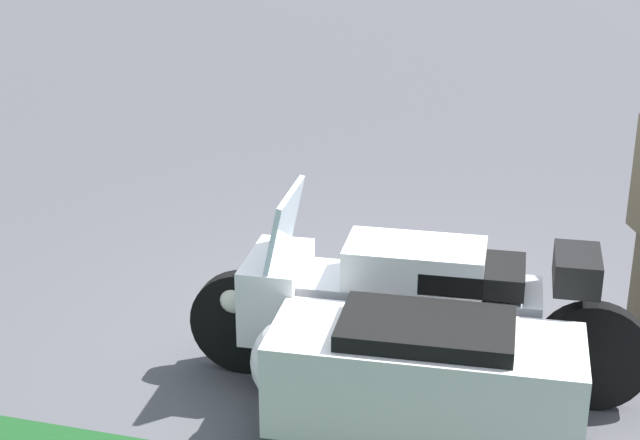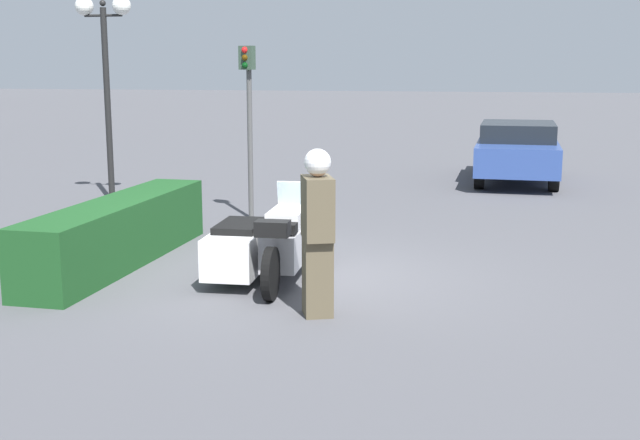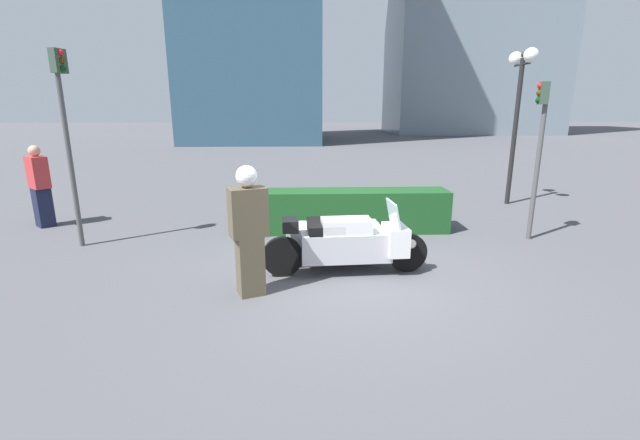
# 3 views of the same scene
# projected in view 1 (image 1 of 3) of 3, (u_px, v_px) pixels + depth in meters

# --- Properties ---
(ground_plane) EXTENTS (160.00, 160.00, 0.00)m
(ground_plane) POSITION_uv_depth(u_px,v_px,m) (403.00, 375.00, 5.76)
(ground_plane) COLOR #4C4C51
(police_motorcycle) EXTENTS (2.60, 1.19, 1.15)m
(police_motorcycle) POSITION_uv_depth(u_px,v_px,m) (400.00, 341.00, 5.19)
(police_motorcycle) COLOR black
(police_motorcycle) RESTS_ON ground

